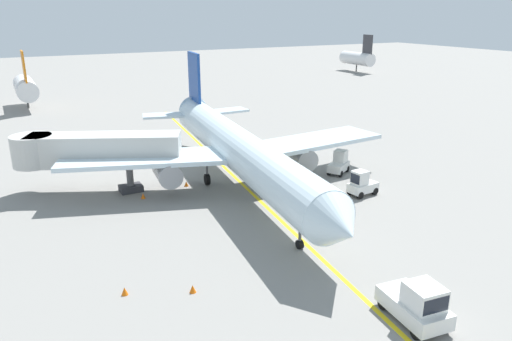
# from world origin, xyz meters

# --- Properties ---
(ground_plane) EXTENTS (300.00, 300.00, 0.00)m
(ground_plane) POSITION_xyz_m (0.00, 0.00, 0.00)
(ground_plane) COLOR gray
(taxi_line_yellow) EXTENTS (9.73, 79.48, 0.01)m
(taxi_line_yellow) POSITION_xyz_m (0.69, 5.00, 0.00)
(taxi_line_yellow) COLOR yellow
(taxi_line_yellow) RESTS_ON ground
(airliner) EXTENTS (28.41, 35.33, 10.10)m
(airliner) POSITION_xyz_m (0.76, 10.94, 3.42)
(airliner) COLOR silver
(airliner) RESTS_ON ground
(jet_bridge) EXTENTS (12.77, 7.67, 4.85)m
(jet_bridge) POSITION_xyz_m (-10.30, 15.46, 3.54)
(jet_bridge) COLOR beige
(jet_bridge) RESTS_ON ground
(pushback_tug) EXTENTS (2.28, 3.78, 2.20)m
(pushback_tug) POSITION_xyz_m (0.09, -10.06, 0.99)
(pushback_tug) COLOR silver
(pushback_tug) RESTS_ON ground
(baggage_tug_near_wing) EXTENTS (2.53, 1.58, 2.10)m
(baggage_tug_near_wing) POSITION_xyz_m (8.79, 4.51, 0.93)
(baggage_tug_near_wing) COLOR silver
(baggage_tug_near_wing) RESTS_ON ground
(baggage_tug_by_cargo_door) EXTENTS (2.73, 2.37, 2.10)m
(baggage_tug_by_cargo_door) POSITION_xyz_m (10.62, 9.91, 0.93)
(baggage_tug_by_cargo_door) COLOR silver
(baggage_tug_by_cargo_door) RESTS_ON ground
(belt_loader_forward_hold) EXTENTS (3.64, 4.93, 2.59)m
(belt_loader_forward_hold) POSITION_xyz_m (5.16, 7.06, 0.78)
(belt_loader_forward_hold) COLOR silver
(belt_loader_forward_hold) RESTS_ON ground
(ground_crew_marshaller) EXTENTS (0.36, 0.24, 1.70)m
(ground_crew_marshaller) POSITION_xyz_m (3.17, 4.46, 0.91)
(ground_crew_marshaller) COLOR #26262D
(ground_crew_marshaller) RESTS_ON ground
(safety_cone_nose_left) EXTENTS (0.36, 0.36, 0.44)m
(safety_cone_nose_left) POSITION_xyz_m (-2.98, 13.13, 0.22)
(safety_cone_nose_left) COLOR orange
(safety_cone_nose_left) RESTS_ON ground
(safety_cone_nose_right) EXTENTS (0.36, 0.36, 0.44)m
(safety_cone_nose_right) POSITION_xyz_m (-8.42, -2.63, 0.22)
(safety_cone_nose_right) COLOR orange
(safety_cone_nose_right) RESTS_ON ground
(safety_cone_wingtip_left) EXTENTS (0.36, 0.36, 0.44)m
(safety_cone_wingtip_left) POSITION_xyz_m (-11.66, -1.17, 0.22)
(safety_cone_wingtip_left) COLOR orange
(safety_cone_wingtip_left) RESTS_ON ground
(safety_cone_wingtip_right) EXTENTS (0.36, 0.36, 0.44)m
(safety_cone_wingtip_right) POSITION_xyz_m (-7.01, 12.04, 0.22)
(safety_cone_wingtip_right) COLOR orange
(safety_cone_wingtip_right) RESTS_ON ground
(distant_aircraft_mid_right) EXTENTS (3.00, 10.10, 8.80)m
(distant_aircraft_mid_right) POSITION_xyz_m (-12.18, 57.05, 3.22)
(distant_aircraft_mid_right) COLOR silver
(distant_aircraft_mid_right) RESTS_ON ground
(distant_aircraft_far_right) EXTENTS (3.00, 10.10, 8.80)m
(distant_aircraft_far_right) POSITION_xyz_m (61.69, 70.52, 3.22)
(distant_aircraft_far_right) COLOR silver
(distant_aircraft_far_right) RESTS_ON ground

